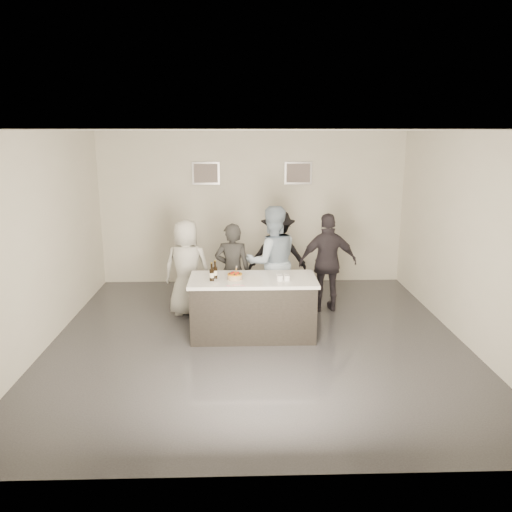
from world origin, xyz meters
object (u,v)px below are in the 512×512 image
Objects in this scene: beer_bottle_b at (212,272)px; person_guest_back at (278,254)px; person_main_black at (233,271)px; person_main_blue at (272,262)px; person_guest_left at (187,268)px; cake at (235,277)px; beer_bottle_a at (215,270)px; person_guest_right at (328,263)px; bar_counter at (253,307)px.

person_guest_back is (1.09, 1.91, -0.22)m from beer_bottle_b.
person_main_black reaches higher than beer_bottle_b.
person_main_blue is at bearing -168.44° from person_main_black.
person_main_black is 0.98× the size of person_guest_left.
person_guest_back is (0.16, 0.94, -0.11)m from person_main_blue.
person_guest_back reaches higher than person_guest_left.
beer_bottle_a is (-0.29, 0.05, 0.09)m from cake.
person_guest_right reaches higher than cake.
beer_bottle_b is 0.16× the size of person_guest_left.
person_guest_back reaches higher than beer_bottle_b.
person_guest_right reaches higher than beer_bottle_b.
person_main_black is 1.30m from person_guest_back.
person_main_black is 0.97× the size of person_guest_back.
cake is at bearing 137.22° from person_guest_left.
person_main_blue reaches higher than cake.
person_main_black is (-0.31, 0.78, 0.34)m from bar_counter.
beer_bottle_b is (-0.59, -0.12, 0.58)m from bar_counter.
beer_bottle_b is at bearing 29.61° from person_guest_right.
person_guest_right reaches higher than person_guest_back.
person_guest_right is (1.60, 0.31, 0.05)m from person_main_black.
person_guest_back reaches higher than person_main_black.
person_main_blue is (0.88, 0.85, -0.11)m from beer_bottle_a.
person_main_black is 0.86× the size of person_main_blue.
person_guest_back is (-0.80, 0.71, -0.03)m from person_guest_right.
beer_bottle_b is 0.16× the size of person_main_black.
cake reaches higher than bar_counter.
beer_bottle_b is at bearing 77.44° from person_main_black.
person_main_blue reaches higher than person_guest_left.
person_main_blue is 1.13× the size of person_guest_back.
person_main_blue reaches higher than bar_counter.
person_guest_left is at bearing 31.22° from person_guest_back.
cake is 1.29m from person_guest_left.
person_guest_back is (1.56, 0.85, 0.01)m from person_guest_left.
person_guest_left is (-0.47, 1.07, -0.23)m from beer_bottle_b.
person_guest_right is at bearing 39.97° from bar_counter.
cake is 0.83× the size of beer_bottle_a.
bar_counter is at bearing 10.19° from cake.
person_guest_left is (-1.40, 0.10, -0.12)m from person_main_blue.
beer_bottle_a is (-0.55, 0.00, 0.58)m from bar_counter.
bar_counter is at bearing 11.40° from beer_bottle_b.
beer_bottle_b is 0.16× the size of person_guest_back.
person_guest_left is at bearing -7.82° from person_main_black.
beer_bottle_a is at bearing 62.51° from person_guest_back.
beer_bottle_a is 0.14× the size of person_main_blue.
cake is 1.92m from person_guest_right.
beer_bottle_a is 0.13m from beer_bottle_b.
person_guest_right is (1.56, 1.13, -0.10)m from cake.
bar_counter is 1.47m from person_guest_left.
cake is at bearing -9.76° from beer_bottle_a.
person_main_blue is 0.96m from person_guest_back.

